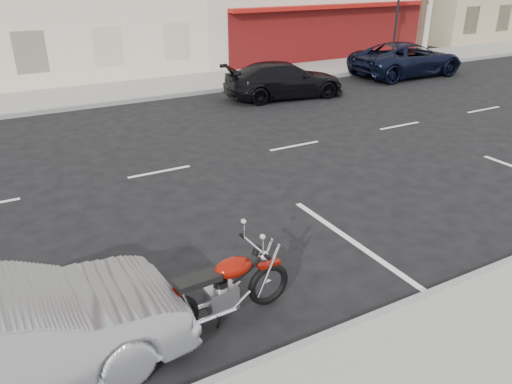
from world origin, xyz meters
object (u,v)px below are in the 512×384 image
(traffic_light, at_px, (398,12))
(suv_far, at_px, (407,59))
(car_far, at_px, (284,80))
(fire_hydrant, at_px, (369,55))
(motorcycle, at_px, (270,275))

(traffic_light, distance_m, suv_far, 3.54)
(traffic_light, relative_size, suv_far, 0.70)
(car_far, bearing_deg, fire_hydrant, -56.43)
(traffic_light, bearing_deg, car_far, -159.04)
(motorcycle, bearing_deg, suv_far, 37.36)
(motorcycle, relative_size, suv_far, 0.40)
(car_far, bearing_deg, traffic_light, -61.36)
(suv_far, bearing_deg, fire_hydrant, -2.49)
(traffic_light, distance_m, motorcycle, 21.32)
(traffic_light, xyz_separation_m, fire_hydrant, (-1.50, 0.17, -2.03))
(traffic_light, xyz_separation_m, suv_far, (-1.64, -2.57, -1.80))
(motorcycle, bearing_deg, traffic_light, 39.91)
(fire_hydrant, relative_size, suv_far, 0.13)
(motorcycle, height_order, car_far, car_far)
(suv_far, bearing_deg, traffic_light, -32.10)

